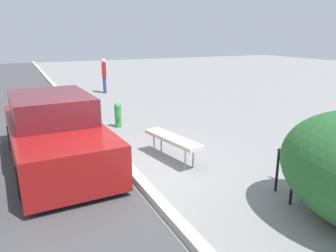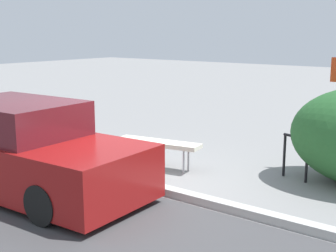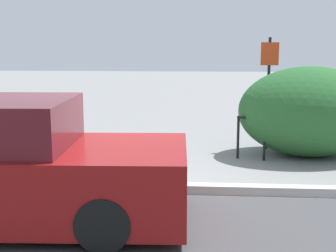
{
  "view_description": "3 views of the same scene",
  "coord_description": "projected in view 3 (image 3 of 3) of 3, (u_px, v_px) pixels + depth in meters",
  "views": [
    {
      "loc": [
        6.05,
        -1.98,
        2.79
      ],
      "look_at": [
        -0.12,
        0.93,
        0.87
      ],
      "focal_mm": 35.0,
      "sensor_mm": 36.0,
      "label": 1
    },
    {
      "loc": [
        5.37,
        -5.86,
        2.67
      ],
      "look_at": [
        0.57,
        0.36,
        1.08
      ],
      "focal_mm": 50.0,
      "sensor_mm": 36.0,
      "label": 2
    },
    {
      "loc": [
        1.24,
        -6.65,
        2.18
      ],
      "look_at": [
        0.65,
        1.37,
        0.75
      ],
      "focal_mm": 50.0,
      "sensor_mm": 36.0,
      "label": 3
    }
  ],
  "objects": [
    {
      "name": "ground_plane",
      "position": [
        118.0,
        191.0,
        7.0
      ],
      "size": [
        60.0,
        60.0,
        0.0
      ],
      "primitive_type": "plane",
      "color": "gray"
    },
    {
      "name": "curb",
      "position": [
        118.0,
        187.0,
        6.99
      ],
      "size": [
        60.0,
        0.2,
        0.13
      ],
      "color": "#B7B7B2",
      "rests_on": "ground_plane"
    },
    {
      "name": "bench",
      "position": [
        115.0,
        142.0,
        8.02
      ],
      "size": [
        1.79,
        0.68,
        0.56
      ],
      "rotation": [
        0.0,
        0.0,
        0.17
      ],
      "color": "#99999E",
      "rests_on": "ground_plane"
    },
    {
      "name": "bike_rack",
      "position": [
        251.0,
        133.0,
        8.81
      ],
      "size": [
        0.54,
        0.19,
        0.83
      ],
      "rotation": [
        0.0,
        0.0,
        -0.26
      ],
      "color": "black",
      "rests_on": "ground_plane"
    },
    {
      "name": "sign_post",
      "position": [
        269.0,
        83.0,
        9.55
      ],
      "size": [
        0.36,
        0.08,
        2.3
      ],
      "color": "black",
      "rests_on": "ground_plane"
    },
    {
      "name": "shrub_hedge",
      "position": [
        309.0,
        112.0,
        9.05
      ],
      "size": [
        2.74,
        2.01,
        1.75
      ],
      "color": "#28602D",
      "rests_on": "ground_plane"
    }
  ]
}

